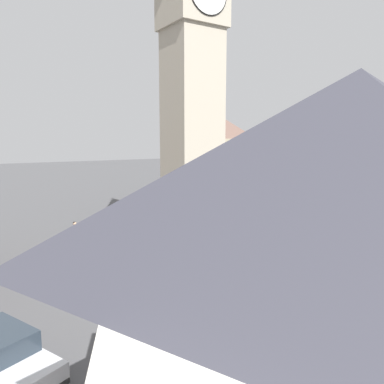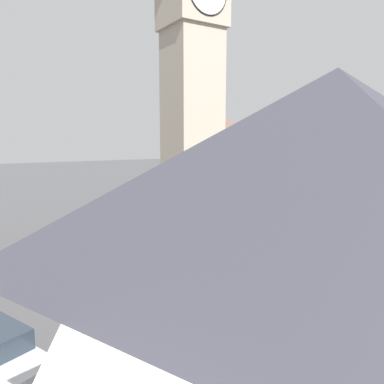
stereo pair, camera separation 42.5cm
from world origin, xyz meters
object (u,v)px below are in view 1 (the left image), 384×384
Objects in this scene: car_silver_kerb at (116,225)px; car_white_side at (350,242)px; car_red_corner at (158,208)px; pedestrian at (75,232)px; building_terrace_right at (208,157)px; building_corner_back at (344,338)px; tree at (249,176)px; clock_tower at (192,19)px.

car_white_side is (-10.52, 12.32, 0.00)m from car_silver_kerb.
car_red_corner is 2.64× the size of pedestrian.
car_white_side is at bearing 82.47° from building_terrace_right.
building_corner_back is at bearing 32.79° from car_white_side.
tree is (-5.68, 6.09, 3.15)m from car_red_corner.
car_red_corner is 10.97m from pedestrian.
car_white_side is 19.44m from building_terrace_right.
car_red_corner is at bearing -47.01° from tree.
building_corner_back reaches higher than car_silver_kerb.
car_red_corner is at bearing -108.05° from clock_tower.
car_silver_kerb is at bearing -72.79° from clock_tower.
car_red_corner is at bearing 16.49° from building_terrace_right.
car_white_side is 11.08m from tree.
pedestrian reaches higher than car_silver_kerb.
building_corner_back is at bearing 67.64° from car_red_corner.
car_white_side is at bearing -147.21° from building_corner_back.
clock_tower is 13.90× the size of pedestrian.
building_terrace_right is at bearing -99.83° from tree.
car_white_side is 2.62× the size of pedestrian.
car_red_corner is at bearing -112.36° from building_corner_back.
clock_tower reaches higher than pedestrian.
clock_tower is 14.97m from car_silver_kerb.
pedestrian reaches higher than car_white_side.
car_silver_kerb is 0.96× the size of car_red_corner.
tree is (-9.39, -5.30, -9.87)m from clock_tower.
car_red_corner and car_white_side have the same top height.
clock_tower is at bearing -115.41° from building_corner_back.
tree is 26.51m from building_corner_back.
car_red_corner is 8.64m from building_terrace_right.
clock_tower is at bearing -32.29° from car_white_side.
pedestrian is at bearing -94.63° from building_corner_back.
car_white_side is 18.86m from building_corner_back.
pedestrian is 21.18m from building_corner_back.
building_terrace_right is at bearing -122.12° from building_corner_back.
tree is at bearing 171.37° from car_silver_kerb.
clock_tower is 3.69× the size of tree.
car_white_side is at bearing 142.09° from pedestrian.
pedestrian is 0.18× the size of building_corner_back.
car_silver_kerb is 16.20m from car_white_side.
car_silver_kerb is 0.47× the size of building_corner_back.
car_red_corner is (-5.90, -4.33, 0.00)m from car_silver_kerb.
car_red_corner is 17.28m from car_white_side.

